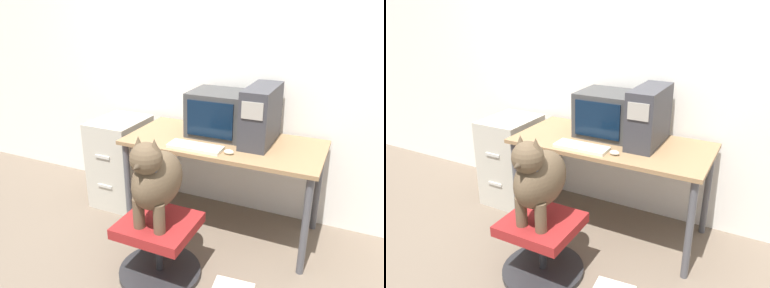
# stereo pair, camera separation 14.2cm
# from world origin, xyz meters

# --- Properties ---
(ground_plane) EXTENTS (12.00, 12.00, 0.00)m
(ground_plane) POSITION_xyz_m (0.00, 0.00, 0.00)
(ground_plane) COLOR #6B5B4C
(wall_back) EXTENTS (8.00, 0.05, 2.60)m
(wall_back) POSITION_xyz_m (0.00, 0.77, 1.30)
(wall_back) COLOR silver
(wall_back) RESTS_ON ground_plane
(desk) EXTENTS (1.49, 0.70, 0.76)m
(desk) POSITION_xyz_m (0.00, 0.35, 0.68)
(desk) COLOR olive
(desk) RESTS_ON ground_plane
(crt_monitor) EXTENTS (0.44, 0.40, 0.35)m
(crt_monitor) POSITION_xyz_m (-0.09, 0.48, 0.94)
(crt_monitor) COLOR #383838
(crt_monitor) RESTS_ON desk
(pc_tower) EXTENTS (0.20, 0.50, 0.43)m
(pc_tower) POSITION_xyz_m (0.26, 0.44, 0.98)
(pc_tower) COLOR #333338
(pc_tower) RESTS_ON desk
(keyboard) EXTENTS (0.40, 0.15, 0.03)m
(keyboard) POSITION_xyz_m (-0.13, 0.12, 0.78)
(keyboard) COLOR beige
(keyboard) RESTS_ON desk
(computer_mouse) EXTENTS (0.07, 0.05, 0.03)m
(computer_mouse) POSITION_xyz_m (0.13, 0.11, 0.78)
(computer_mouse) COLOR beige
(computer_mouse) RESTS_ON desk
(office_chair) EXTENTS (0.56, 0.56, 0.42)m
(office_chair) POSITION_xyz_m (-0.17, -0.37, 0.22)
(office_chair) COLOR #262628
(office_chair) RESTS_ON ground_plane
(dog) EXTENTS (0.27, 0.49, 0.61)m
(dog) POSITION_xyz_m (-0.17, -0.38, 0.74)
(dog) COLOR brown
(dog) RESTS_ON office_chair
(filing_cabinet) EXTENTS (0.42, 0.52, 0.79)m
(filing_cabinet) POSITION_xyz_m (-1.00, 0.40, 0.39)
(filing_cabinet) COLOR #B7B2A3
(filing_cabinet) RESTS_ON ground_plane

